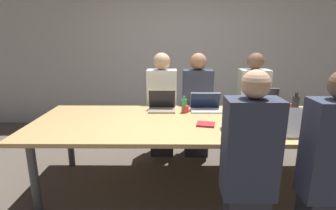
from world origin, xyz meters
TOP-DOWN VIEW (x-y plane):
  - ground_plane at (0.00, 0.00)m, footprint 24.00×24.00m
  - curtain_wall at (0.00, 2.26)m, footprint 12.00×0.06m
  - conference_table at (0.00, 0.00)m, footprint 3.46×1.29m
  - laptop_near_right at (0.95, -0.44)m, footprint 0.36×0.27m
  - person_near_right at (0.95, -0.91)m, footprint 0.40×0.24m
  - laptop_far_center at (0.18, 0.40)m, footprint 0.36×0.23m
  - person_far_center at (0.12, 0.82)m, footprint 0.40×0.24m
  - cup_far_center at (-0.07, 0.33)m, footprint 0.09×0.09m
  - laptop_far_midleft at (-0.35, 0.42)m, footprint 0.33×0.25m
  - person_far_midleft at (-0.37, 0.83)m, footprint 0.40×0.24m
  - bottle_far_midleft at (-0.09, 0.32)m, footprint 0.06×0.06m
  - laptop_far_right at (0.94, 0.45)m, footprint 0.32×0.26m
  - person_far_right at (0.90, 0.86)m, footprint 0.40×0.24m
  - cup_far_right at (1.17, 0.39)m, footprint 0.09×0.09m
  - bottle_far_right at (1.21, 0.26)m, footprint 0.08×0.08m
  - laptop_near_midright at (0.40, -0.43)m, footprint 0.33×0.26m
  - person_near_midright at (0.35, -0.88)m, footprint 0.40×0.24m
  - cup_near_midright at (0.63, -0.39)m, footprint 0.07×0.07m
  - stapler at (0.43, -0.08)m, footprint 0.07×0.16m
  - notebook at (0.11, -0.15)m, footprint 0.21×0.19m

SIDE VIEW (x-z plane):
  - ground_plane at x=0.00m, z-range 0.00..0.00m
  - person_near_midright at x=0.35m, z-range -0.02..1.41m
  - person_near_right at x=0.95m, z-range -0.02..1.41m
  - person_far_center at x=0.12m, z-range -0.02..1.43m
  - person_far_right at x=0.90m, z-range -0.02..1.43m
  - person_far_midleft at x=-0.37m, z-range -0.02..1.43m
  - conference_table at x=0.00m, z-range 0.33..1.10m
  - notebook at x=0.11m, z-range 0.77..0.79m
  - stapler at x=0.43m, z-range 0.77..0.82m
  - cup_far_center at x=-0.07m, z-range 0.77..0.85m
  - cup_near_midright at x=0.63m, z-range 0.77..0.85m
  - cup_far_right at x=1.17m, z-range 0.77..0.87m
  - laptop_far_center at x=0.18m, z-range 0.72..0.95m
  - laptop_far_midleft at x=-0.35m, z-range 0.72..0.97m
  - laptop_near_midright at x=0.40m, z-range 0.72..0.98m
  - laptop_far_right at x=0.94m, z-range 0.72..0.98m
  - laptop_near_right at x=0.95m, z-range 0.71..0.98m
  - bottle_far_midleft at x=-0.09m, z-range 0.76..0.96m
  - bottle_far_right at x=1.21m, z-range 0.75..1.01m
  - curtain_wall at x=0.00m, z-range 0.00..2.80m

